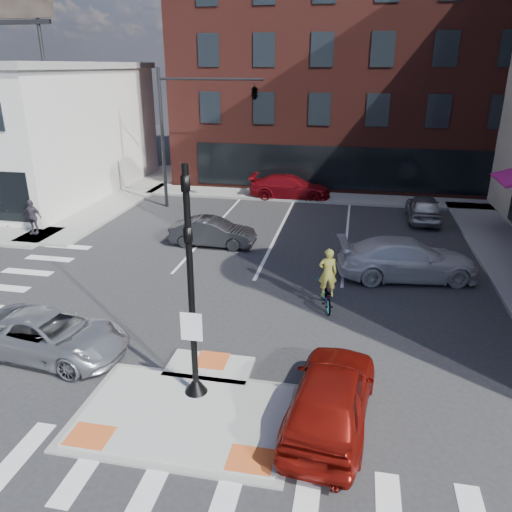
% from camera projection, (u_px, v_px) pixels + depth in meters
% --- Properties ---
extents(ground, '(120.00, 120.00, 0.00)m').
position_uv_depth(ground, '(192.00, 404.00, 12.76)').
color(ground, '#28282B').
rests_on(ground, ground).
extents(refuge_island, '(5.40, 4.65, 0.13)m').
position_uv_depth(refuge_island, '(188.00, 409.00, 12.51)').
color(refuge_island, gray).
rests_on(refuge_island, ground).
extents(sidewalk_nw, '(23.50, 20.50, 0.15)m').
position_uv_depth(sidewalk_nw, '(4.00, 209.00, 29.80)').
color(sidewalk_nw, gray).
rests_on(sidewalk_nw, ground).
extents(sidewalk_n, '(26.00, 3.00, 0.15)m').
position_uv_depth(sidewalk_n, '(342.00, 198.00, 32.33)').
color(sidewalk_n, gray).
rests_on(sidewalk_n, ground).
extents(building_n, '(24.40, 18.40, 15.50)m').
position_uv_depth(building_n, '(353.00, 69.00, 38.70)').
color(building_n, '#4A1C17').
rests_on(building_n, ground).
extents(building_far_left, '(10.00, 12.00, 10.00)m').
position_uv_depth(building_far_left, '(295.00, 93.00, 59.30)').
color(building_far_left, slate).
rests_on(building_far_left, ground).
extents(building_far_right, '(12.00, 12.00, 12.00)m').
position_uv_depth(building_far_right, '(407.00, 84.00, 58.40)').
color(building_far_right, brown).
rests_on(building_far_right, ground).
extents(signal_pole, '(0.60, 0.60, 5.98)m').
position_uv_depth(signal_pole, '(192.00, 315.00, 12.28)').
color(signal_pole, black).
rests_on(signal_pole, refuge_island).
extents(mast_arm_signal, '(6.10, 2.24, 8.00)m').
position_uv_depth(mast_arm_signal, '(229.00, 102.00, 27.65)').
color(mast_arm_signal, black).
rests_on(mast_arm_signal, ground).
extents(silver_suv, '(4.99, 2.71, 1.33)m').
position_uv_depth(silver_suv, '(50.00, 335.00, 14.75)').
color(silver_suv, '#AEAFB5').
rests_on(silver_suv, ground).
extents(red_sedan, '(2.32, 4.78, 1.57)m').
position_uv_depth(red_sedan, '(331.00, 395.00, 11.84)').
color(red_sedan, maroon).
rests_on(red_sedan, ground).
extents(white_pickup, '(5.86, 3.16, 1.61)m').
position_uv_depth(white_pickup, '(407.00, 259.00, 20.10)').
color(white_pickup, silver).
rests_on(white_pickup, ground).
extents(bg_car_dark, '(4.04, 1.42, 1.33)m').
position_uv_depth(bg_car_dark, '(213.00, 232.00, 23.77)').
color(bg_car_dark, '#25262A').
rests_on(bg_car_dark, ground).
extents(bg_car_silver, '(1.74, 4.26, 1.45)m').
position_uv_depth(bg_car_silver, '(423.00, 208.00, 27.62)').
color(bg_car_silver, '#A6A9AD').
rests_on(bg_car_silver, ground).
extents(bg_car_red, '(5.20, 2.16, 1.50)m').
position_uv_depth(bg_car_red, '(290.00, 187.00, 32.24)').
color(bg_car_red, maroon).
rests_on(bg_car_red, ground).
extents(cyclist, '(0.96, 1.87, 2.24)m').
position_uv_depth(cyclist, '(327.00, 288.00, 17.61)').
color(cyclist, '#3F3F44').
rests_on(cyclist, ground).
extents(pedestrian_a, '(0.87, 0.70, 1.71)m').
position_uv_depth(pedestrian_a, '(2.00, 211.00, 26.00)').
color(pedestrian_a, black).
rests_on(pedestrian_a, sidewalk_nw).
extents(pedestrian_b, '(1.04, 0.45, 1.75)m').
position_uv_depth(pedestrian_b, '(32.00, 217.00, 24.91)').
color(pedestrian_b, '#36303B').
rests_on(pedestrian_b, sidewalk_nw).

